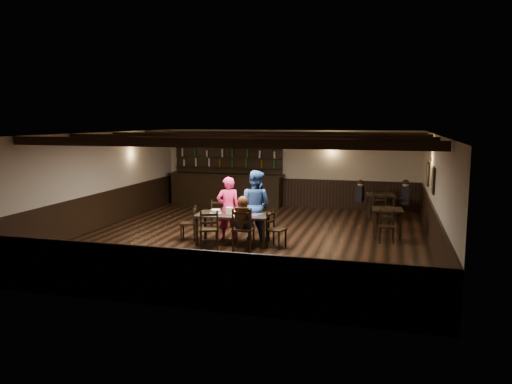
% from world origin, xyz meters
% --- Properties ---
extents(ground, '(10.00, 10.00, 0.00)m').
position_xyz_m(ground, '(0.00, 0.00, 0.00)').
color(ground, black).
rests_on(ground, ground).
extents(room_shell, '(9.02, 10.02, 2.71)m').
position_xyz_m(room_shell, '(0.01, 0.04, 1.75)').
color(room_shell, '#BFB19E').
rests_on(room_shell, ground).
extents(dining_table, '(1.83, 1.03, 0.75)m').
position_xyz_m(dining_table, '(-0.24, -0.67, 0.68)').
color(dining_table, black).
rests_on(dining_table, ground).
extents(chair_near_left, '(0.58, 0.57, 0.95)m').
position_xyz_m(chair_near_left, '(-0.62, -1.37, 0.56)').
color(chair_near_left, black).
rests_on(chair_near_left, ground).
extents(chair_near_right, '(0.51, 0.49, 1.02)m').
position_xyz_m(chair_near_right, '(0.19, -1.32, 0.60)').
color(chair_near_right, black).
rests_on(chair_near_right, ground).
extents(chair_end_left, '(0.48, 0.49, 0.87)m').
position_xyz_m(chair_end_left, '(-1.39, -0.58, 0.51)').
color(chair_end_left, black).
rests_on(chair_end_left, ground).
extents(chair_end_right, '(0.49, 0.50, 0.88)m').
position_xyz_m(chair_end_right, '(0.79, -0.72, 0.51)').
color(chair_end_right, black).
rests_on(chair_end_right, ground).
extents(chair_far_pushed, '(0.46, 0.45, 0.84)m').
position_xyz_m(chair_far_pushed, '(-1.14, 0.70, 0.49)').
color(chair_far_pushed, black).
rests_on(chair_far_pushed, ground).
extents(woman_pink, '(0.70, 0.60, 1.62)m').
position_xyz_m(woman_pink, '(-0.51, -0.25, 0.81)').
color(woman_pink, '#F8284A').
rests_on(woman_pink, ground).
extents(man_blue, '(1.02, 0.88, 1.78)m').
position_xyz_m(man_blue, '(0.16, -0.07, 0.89)').
color(man_blue, navy).
rests_on(man_blue, ground).
extents(seated_person, '(0.35, 0.53, 0.86)m').
position_xyz_m(seated_person, '(0.19, -1.25, 0.85)').
color(seated_person, black).
rests_on(seated_person, ground).
extents(cake, '(0.29, 0.29, 0.09)m').
position_xyz_m(cake, '(-0.69, -0.68, 0.79)').
color(cake, white).
rests_on(cake, dining_table).
extents(plate_stack_a, '(0.17, 0.17, 0.16)m').
position_xyz_m(plate_stack_a, '(-0.33, -0.70, 0.83)').
color(plate_stack_a, white).
rests_on(plate_stack_a, dining_table).
extents(plate_stack_b, '(0.17, 0.17, 0.19)m').
position_xyz_m(plate_stack_b, '(0.00, -0.59, 0.85)').
color(plate_stack_b, white).
rests_on(plate_stack_b, dining_table).
extents(tea_light, '(0.06, 0.06, 0.06)m').
position_xyz_m(tea_light, '(-0.23, -0.58, 0.78)').
color(tea_light, '#A5A8AD').
rests_on(tea_light, dining_table).
extents(salt_shaker, '(0.04, 0.04, 0.09)m').
position_xyz_m(salt_shaker, '(0.16, -0.71, 0.80)').
color(salt_shaker, silver).
rests_on(salt_shaker, dining_table).
extents(pepper_shaker, '(0.04, 0.04, 0.10)m').
position_xyz_m(pepper_shaker, '(0.20, -0.70, 0.80)').
color(pepper_shaker, '#A5A8AD').
rests_on(pepper_shaker, dining_table).
extents(drink_glass, '(0.07, 0.07, 0.12)m').
position_xyz_m(drink_glass, '(-0.01, -0.53, 0.81)').
color(drink_glass, silver).
rests_on(drink_glass, dining_table).
extents(menu_red, '(0.30, 0.23, 0.00)m').
position_xyz_m(menu_red, '(0.25, -0.73, 0.75)').
color(menu_red, maroon).
rests_on(menu_red, dining_table).
extents(menu_blue, '(0.30, 0.21, 0.00)m').
position_xyz_m(menu_blue, '(0.32, -0.52, 0.75)').
color(menu_blue, '#102450').
rests_on(menu_blue, dining_table).
extents(bar_counter, '(4.20, 0.70, 2.20)m').
position_xyz_m(bar_counter, '(-2.22, 4.72, 0.73)').
color(bar_counter, black).
rests_on(bar_counter, ground).
extents(back_table_a, '(0.81, 0.81, 0.75)m').
position_xyz_m(back_table_a, '(3.42, 1.08, 0.65)').
color(back_table_a, black).
rests_on(back_table_a, ground).
extents(back_table_b, '(0.96, 0.96, 0.75)m').
position_xyz_m(back_table_b, '(3.19, 3.67, 0.65)').
color(back_table_b, black).
rests_on(back_table_b, ground).
extents(bg_patron_left, '(0.27, 0.37, 0.70)m').
position_xyz_m(bg_patron_left, '(2.55, 3.85, 0.81)').
color(bg_patron_left, black).
rests_on(bg_patron_left, ground).
extents(bg_patron_right, '(0.24, 0.38, 0.76)m').
position_xyz_m(bg_patron_right, '(3.93, 3.73, 0.85)').
color(bg_patron_right, black).
rests_on(bg_patron_right, ground).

